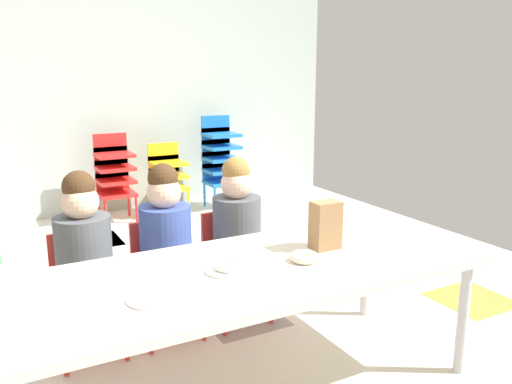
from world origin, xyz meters
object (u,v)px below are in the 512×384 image
object	(u,v)px
kid_chair_red_stack	(114,172)
paper_plate_center_table	(152,299)
paper_bag_brown	(325,225)
donut_powdered_loose	(304,257)
kid_chair_blue_stack	(220,157)
seated_child_middle_seat	(165,236)
kid_chair_yellow_stack	(167,174)
donut_powdered_on_plate	(227,266)
craft_table	(249,277)
seated_child_far_right	(236,225)
paper_plate_near_edge	(227,270)
seated_child_near_camera	(83,248)

from	to	relation	value
kid_chair_red_stack	paper_plate_center_table	bearing A→B (deg)	-101.34
kid_chair_red_stack	paper_bag_brown	size ratio (longest dim) A/B	3.64
donut_powdered_loose	kid_chair_blue_stack	bearing A→B (deg)	71.87
seated_child_middle_seat	paper_bag_brown	world-z (taller)	seated_child_middle_seat
kid_chair_yellow_stack	paper_bag_brown	size ratio (longest dim) A/B	3.09
donut_powdered_loose	seated_child_middle_seat	bearing A→B (deg)	119.91
kid_chair_yellow_stack	paper_plate_center_table	bearing A→B (deg)	-110.02
seated_child_middle_seat	donut_powdered_on_plate	distance (m)	0.63
craft_table	seated_child_middle_seat	world-z (taller)	seated_child_middle_seat
kid_chair_yellow_stack	seated_child_far_right	bearing A→B (deg)	-100.10
craft_table	paper_bag_brown	world-z (taller)	paper_bag_brown
craft_table	paper_plate_near_edge	world-z (taller)	paper_plate_near_edge
paper_bag_brown	donut_powdered_on_plate	size ratio (longest dim) A/B	2.19
seated_child_near_camera	seated_child_far_right	distance (m)	0.80
seated_child_far_right	donut_powdered_loose	world-z (taller)	seated_child_far_right
paper_bag_brown	paper_plate_near_edge	xyz separation A→B (m)	(-0.52, -0.04, -0.11)
craft_table	seated_child_near_camera	distance (m)	0.83
kid_chair_yellow_stack	seated_child_middle_seat	bearing A→B (deg)	-109.30
paper_plate_near_edge	donut_powdered_loose	bearing A→B (deg)	-8.80
seated_child_far_right	paper_plate_near_edge	distance (m)	0.72
kid_chair_yellow_stack	paper_plate_near_edge	world-z (taller)	kid_chair_yellow_stack
paper_plate_near_edge	donut_powdered_on_plate	distance (m)	0.02
craft_table	paper_plate_center_table	world-z (taller)	paper_plate_center_table
craft_table	paper_bag_brown	bearing A→B (deg)	6.01
seated_child_middle_seat	donut_powdered_on_plate	world-z (taller)	seated_child_middle_seat
kid_chair_blue_stack	seated_child_middle_seat	bearing A→B (deg)	-120.54
seated_child_near_camera	seated_child_far_right	size ratio (longest dim) A/B	1.00
kid_chair_blue_stack	donut_powdered_loose	xyz separation A→B (m)	(-0.98, -3.01, 0.07)
seated_child_near_camera	paper_plate_center_table	xyz separation A→B (m)	(0.10, -0.75, 0.02)
kid_chair_yellow_stack	paper_bag_brown	world-z (taller)	paper_bag_brown
craft_table	donut_powdered_on_plate	distance (m)	0.12
paper_plate_near_edge	kid_chair_yellow_stack	bearing A→B (deg)	75.43
seated_child_near_camera	paper_plate_center_table	world-z (taller)	seated_child_near_camera
seated_child_middle_seat	kid_chair_blue_stack	bearing A→B (deg)	59.46
seated_child_near_camera	seated_child_middle_seat	xyz separation A→B (m)	(0.40, 0.00, 0.00)
craft_table	seated_child_near_camera	size ratio (longest dim) A/B	2.18
donut_powdered_on_plate	seated_child_near_camera	bearing A→B (deg)	125.65
donut_powdered_on_plate	kid_chair_yellow_stack	bearing A→B (deg)	75.43
kid_chair_blue_stack	paper_plate_near_edge	xyz separation A→B (m)	(-1.33, -2.95, 0.06)
paper_plate_near_edge	seated_child_near_camera	bearing A→B (deg)	125.65
paper_plate_near_edge	donut_powdered_on_plate	world-z (taller)	donut_powdered_on_plate
seated_child_near_camera	kid_chair_red_stack	size ratio (longest dim) A/B	1.15
seated_child_near_camera	paper_plate_center_table	distance (m)	0.75
seated_child_middle_seat	paper_plate_near_edge	world-z (taller)	seated_child_middle_seat
seated_child_near_camera	paper_plate_near_edge	size ratio (longest dim) A/B	5.10
seated_child_far_right	donut_powdered_on_plate	world-z (taller)	seated_child_far_right
seated_child_far_right	kid_chair_blue_stack	world-z (taller)	seated_child_far_right
kid_chair_yellow_stack	paper_plate_near_edge	xyz separation A→B (m)	(-0.77, -2.95, 0.18)
kid_chair_blue_stack	paper_plate_center_table	xyz separation A→B (m)	(-1.68, -3.07, 0.06)
seated_child_middle_seat	kid_chair_red_stack	size ratio (longest dim) A/B	1.15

